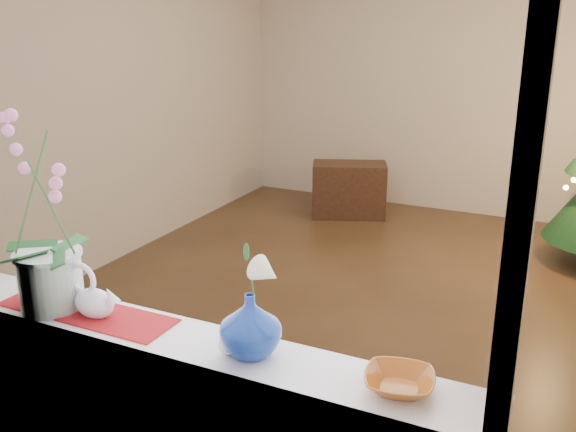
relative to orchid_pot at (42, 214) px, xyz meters
The scene contains 14 objects.
ground 2.76m from the orchid_pot, 77.69° to the left, with size 5.00×5.00×0.00m, color #342215.
wall_back 4.92m from the orchid_pot, 83.91° to the left, with size 4.50×0.10×2.70m, color beige.
wall_front 0.54m from the orchid_pot, 12.05° to the right, with size 4.50×0.10×2.70m, color beige.
wall_left 2.95m from the orchid_pot, 125.89° to the left, with size 0.10×5.00×2.70m, color beige.
windowsill 0.65m from the orchid_pot, ahead, with size 2.20×0.26×0.04m, color white.
window_frame 0.67m from the orchid_pot, ahead, with size 2.22×0.06×1.60m, color white, non-canonical shape.
runner 0.39m from the orchid_pot, ahead, with size 0.70×0.20×0.01m, color maroon.
orchid_pot is the anchor object (origin of this frame).
swan 0.33m from the orchid_pot, ahead, with size 0.22×0.10×0.19m, color silver, non-canonical shape.
blue_vase 0.86m from the orchid_pot, ahead, with size 0.23×0.23×0.24m, color navy.
lily 0.83m from the orchid_pot, ahead, with size 0.13×0.08×0.18m, color silver, non-canonical shape.
paperweight 0.83m from the orchid_pot, ahead, with size 0.07×0.07×0.07m, color white.
amber_dish 1.36m from the orchid_pot, ahead, with size 0.17×0.17×0.04m, color #A05119.
side_table 4.39m from the orchid_pot, 95.55° to the left, with size 0.72×0.36×0.54m, color black.
Camera 1 is at (1.21, -3.96, 1.97)m, focal length 40.00 mm.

